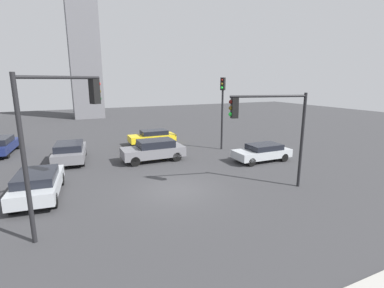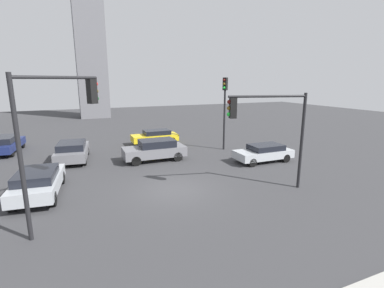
{
  "view_description": "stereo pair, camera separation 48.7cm",
  "coord_description": "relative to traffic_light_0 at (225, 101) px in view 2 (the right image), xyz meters",
  "views": [
    {
      "loc": [
        -5.15,
        -13.16,
        5.68
      ],
      "look_at": [
        1.96,
        2.23,
        1.85
      ],
      "focal_mm": 26.43,
      "sensor_mm": 36.0,
      "label": 1
    },
    {
      "loc": [
        -4.7,
        -13.36,
        5.68
      ],
      "look_at": [
        1.96,
        2.23,
        1.85
      ],
      "focal_mm": 26.43,
      "sensor_mm": 36.0,
      "label": 2
    }
  ],
  "objects": [
    {
      "name": "ground_plane",
      "position": [
        -6.81,
        -6.83,
        -4.06
      ],
      "size": [
        96.26,
        96.26,
        0.0
      ],
      "primitive_type": "plane",
      "color": "#38383A"
    },
    {
      "name": "traffic_light_0",
      "position": [
        0.0,
        0.0,
        0.0
      ],
      "size": [
        0.49,
        0.45,
        5.89
      ],
      "rotation": [
        0.0,
        0.0,
        -2.54
      ],
      "color": "black",
      "rests_on": "ground_plane"
    },
    {
      "name": "traffic_light_1",
      "position": [
        -2.41,
        -8.7,
        -0.36
      ],
      "size": [
        4.07,
        1.17,
        5.06
      ],
      "rotation": [
        0.0,
        0.0,
        2.9
      ],
      "color": "black",
      "rests_on": "ground_plane"
    },
    {
      "name": "traffic_light_2",
      "position": [
        -12.04,
        -8.56,
        0.2
      ],
      "size": [
        2.94,
        1.94,
        5.94
      ],
      "rotation": [
        0.0,
        0.0,
        0.56
      ],
      "color": "black",
      "rests_on": "ground_plane"
    },
    {
      "name": "car_0",
      "position": [
        -6.21,
        -0.98,
        -3.26
      ],
      "size": [
        4.43,
        1.95,
        1.52
      ],
      "rotation": [
        0.0,
        0.0,
        3.13
      ],
      "color": "slate",
      "rests_on": "ground_plane"
    },
    {
      "name": "car_1",
      "position": [
        -13.34,
        -4.99,
        -3.31
      ],
      "size": [
        2.4,
        4.67,
        1.37
      ],
      "rotation": [
        0.0,
        0.0,
        1.47
      ],
      "color": "#ADB2B7",
      "rests_on": "ground_plane"
    },
    {
      "name": "car_2",
      "position": [
        0.82,
        -4.32,
        -3.4
      ],
      "size": [
        4.15,
        1.81,
        1.23
      ],
      "rotation": [
        0.0,
        0.0,
        3.13
      ],
      "color": "#ADB2B7",
      "rests_on": "ground_plane"
    },
    {
      "name": "car_3",
      "position": [
        -16.65,
        5.74,
        -3.32
      ],
      "size": [
        2.45,
        4.73,
        1.37
      ],
      "rotation": [
        0.0,
        0.0,
        1.46
      ],
      "color": "navy",
      "rests_on": "ground_plane"
    },
    {
      "name": "car_4",
      "position": [
        -4.75,
        4.11,
        -3.35
      ],
      "size": [
        4.1,
        1.71,
        1.3
      ],
      "rotation": [
        0.0,
        0.0,
        3.13
      ],
      "color": "yellow",
      "rests_on": "ground_plane"
    },
    {
      "name": "car_5",
      "position": [
        -11.7,
        1.25,
        -3.32
      ],
      "size": [
        2.51,
        4.59,
        1.4
      ],
      "rotation": [
        0.0,
        0.0,
        1.45
      ],
      "color": "slate",
      "rests_on": "ground_plane"
    }
  ]
}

